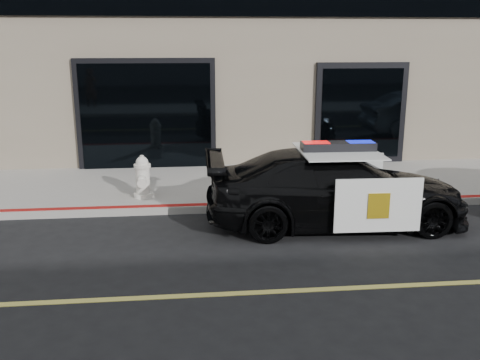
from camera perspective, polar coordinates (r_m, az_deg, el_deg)
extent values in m
plane|color=black|center=(7.32, -5.04, -12.21)|extent=(120.00, 120.00, 0.00)
cube|color=gray|center=(12.21, -5.49, -0.66)|extent=(60.00, 3.50, 0.15)
imported|color=black|center=(9.87, 10.21, -0.90)|extent=(2.18, 4.84, 1.37)
cube|color=white|center=(9.10, 14.53, -2.64)|extent=(1.47, 0.07, 0.92)
cube|color=white|center=(10.91, 11.27, 0.43)|extent=(1.47, 0.07, 0.92)
cube|color=white|center=(9.70, 10.40, 3.07)|extent=(1.42, 1.69, 0.02)
cube|color=gold|center=(9.07, 14.59, -2.70)|extent=(0.37, 0.02, 0.44)
cube|color=black|center=(9.69, 10.42, 3.53)|extent=(1.33, 0.38, 0.16)
cube|color=red|center=(9.59, 8.10, 3.59)|extent=(0.47, 0.31, 0.15)
cube|color=#0C19CC|center=(9.80, 12.70, 3.61)|extent=(0.47, 0.31, 0.15)
cylinder|color=silver|center=(11.24, -10.25, -1.58)|extent=(0.40, 0.40, 0.09)
cylinder|color=silver|center=(11.15, -10.32, 0.01)|extent=(0.29, 0.29, 0.55)
cylinder|color=silver|center=(11.08, -10.39, 1.51)|extent=(0.34, 0.34, 0.07)
sphere|color=silver|center=(11.07, -10.41, 1.84)|extent=(0.26, 0.26, 0.26)
cylinder|color=silver|center=(11.04, -10.43, 2.40)|extent=(0.08, 0.08, 0.08)
cylinder|color=silver|center=(11.32, -10.27, 0.63)|extent=(0.14, 0.13, 0.14)
cylinder|color=silver|center=(10.95, -10.41, 0.15)|extent=(0.14, 0.13, 0.14)
cylinder|color=silver|center=(10.94, -10.40, -0.29)|extent=(0.19, 0.16, 0.19)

